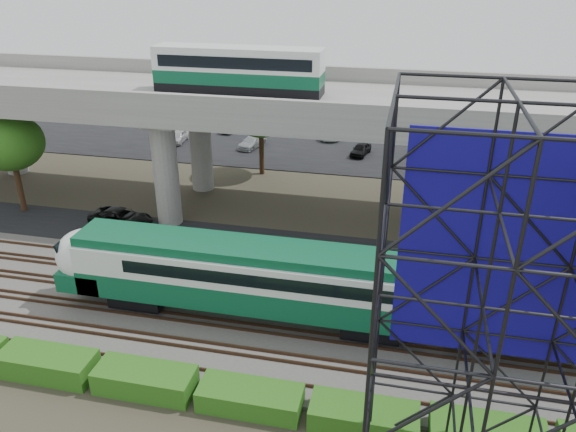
# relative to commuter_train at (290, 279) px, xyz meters

# --- Properties ---
(ground) EXTENTS (140.00, 140.00, 0.00)m
(ground) POSITION_rel_commuter_train_xyz_m (-1.40, -2.00, -2.88)
(ground) COLOR #474233
(ground) RESTS_ON ground
(ballast_bed) EXTENTS (90.00, 12.00, 0.20)m
(ballast_bed) POSITION_rel_commuter_train_xyz_m (-1.40, 0.00, -2.78)
(ballast_bed) COLOR slate
(ballast_bed) RESTS_ON ground
(service_road) EXTENTS (90.00, 5.00, 0.08)m
(service_road) POSITION_rel_commuter_train_xyz_m (-1.40, 8.50, -2.84)
(service_road) COLOR black
(service_road) RESTS_ON ground
(parking_lot) EXTENTS (90.00, 18.00, 0.08)m
(parking_lot) POSITION_rel_commuter_train_xyz_m (-1.40, 32.00, -2.84)
(parking_lot) COLOR black
(parking_lot) RESTS_ON ground
(harbor_water) EXTENTS (140.00, 40.00, 0.03)m
(harbor_water) POSITION_rel_commuter_train_xyz_m (-1.40, 54.00, -2.87)
(harbor_water) COLOR #3F5368
(harbor_water) RESTS_ON ground
(rail_tracks) EXTENTS (90.00, 9.52, 0.16)m
(rail_tracks) POSITION_rel_commuter_train_xyz_m (-1.40, -0.00, -2.60)
(rail_tracks) COLOR #472D1E
(rail_tracks) RESTS_ON ballast_bed
(commuter_train) EXTENTS (29.30, 3.06, 4.30)m
(commuter_train) POSITION_rel_commuter_train_xyz_m (0.00, 0.00, 0.00)
(commuter_train) COLOR black
(commuter_train) RESTS_ON rail_tracks
(overpass) EXTENTS (80.00, 12.00, 12.40)m
(overpass) POSITION_rel_commuter_train_xyz_m (-1.79, 14.00, 5.33)
(overpass) COLOR #9E9B93
(overpass) RESTS_ON ground
(scaffold_tower) EXTENTS (9.36, 6.36, 15.00)m
(scaffold_tower) POSITION_rel_commuter_train_xyz_m (9.43, -9.98, 4.59)
(scaffold_tower) COLOR black
(scaffold_tower) RESTS_ON ground
(hedge_strip) EXTENTS (34.60, 1.80, 1.20)m
(hedge_strip) POSITION_rel_commuter_train_xyz_m (-0.39, -6.30, -2.32)
(hedge_strip) COLOR #265613
(hedge_strip) RESTS_ON ground
(trees) EXTENTS (40.94, 16.94, 7.69)m
(trees) POSITION_rel_commuter_train_xyz_m (-6.06, 14.17, 2.69)
(trees) COLOR #382314
(trees) RESTS_ON ground
(suv) EXTENTS (4.96, 2.73, 1.32)m
(suv) POSITION_rel_commuter_train_xyz_m (-14.60, 9.08, -2.14)
(suv) COLOR black
(suv) RESTS_ON service_road
(parked_cars) EXTENTS (35.66, 9.39, 1.24)m
(parked_cars) POSITION_rel_commuter_train_xyz_m (-0.48, 31.55, -2.21)
(parked_cars) COLOR #BCBCBC
(parked_cars) RESTS_ON parking_lot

